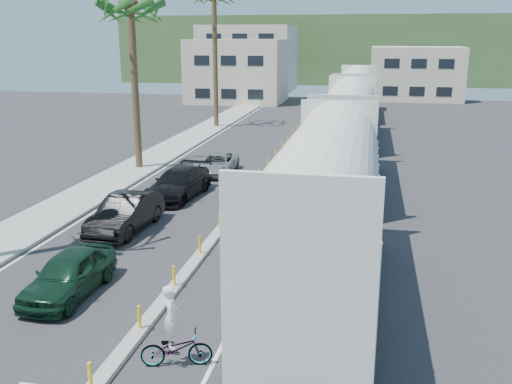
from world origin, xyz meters
TOP-DOWN VIEW (x-y plane):
  - ground at (0.00, 0.00)m, footprint 140.00×140.00m
  - sidewalk at (-8.50, 25.00)m, footprint 3.00×90.00m
  - rails at (5.00, 28.00)m, footprint 1.56×100.00m
  - median at (0.00, 19.96)m, footprint 0.45×60.00m
  - lane_markings at (-2.15, 25.00)m, footprint 9.42×90.00m
  - freight_train at (5.00, 25.29)m, footprint 3.00×60.94m
  - buildings at (-6.41, 71.66)m, footprint 38.00×27.00m
  - hillside at (0.00, 100.00)m, footprint 80.00×20.00m
  - car_lead at (-3.25, 3.93)m, footprint 1.78×4.32m
  - car_second at (-4.08, 10.38)m, footprint 2.14×5.02m
  - car_third at (-3.58, 16.02)m, footprint 3.22×5.71m
  - car_rear at (-2.98, 21.72)m, footprint 2.31×4.58m
  - cyclist at (1.57, 0.60)m, footprint 1.61×2.19m

SIDE VIEW (x-z plane):
  - ground at x=0.00m, z-range 0.00..0.00m
  - lane_markings at x=-2.15m, z-range 0.00..0.01m
  - rails at x=5.00m, z-range 0.00..0.06m
  - sidewalk at x=-8.50m, z-range 0.00..0.15m
  - median at x=0.00m, z-range -0.34..0.51m
  - car_rear at x=-2.98m, z-range 0.00..1.24m
  - cyclist at x=1.57m, z-range -0.42..1.82m
  - car_lead at x=-3.25m, z-range 0.00..1.46m
  - car_third at x=-3.58m, z-range 0.00..1.53m
  - car_second at x=-4.08m, z-range 0.00..1.60m
  - freight_train at x=5.00m, z-range -0.02..5.83m
  - buildings at x=-6.41m, z-range -0.64..9.36m
  - hillside at x=0.00m, z-range 0.00..12.00m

